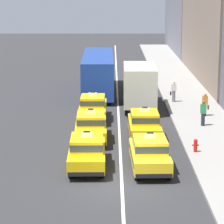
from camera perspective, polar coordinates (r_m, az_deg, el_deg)
name	(u,v)px	position (r m, az deg, el deg)	size (l,w,h in m)	color
ground_plane	(120,188)	(26.81, 0.80, -7.42)	(160.00, 160.00, 0.00)	#2B2B2D
lane_stripe_left_right	(116,100)	(46.10, 0.37, 1.17)	(0.14, 80.00, 0.01)	silver
sidewalk_curb	(195,113)	(41.64, 8.17, -0.12)	(4.00, 90.00, 0.15)	gray
taxi_left_nearest	(85,151)	(29.27, -2.66, -3.87)	(1.89, 4.59, 1.96)	black
taxi_left_second	(89,126)	(34.26, -2.27, -1.40)	(1.92, 4.60, 1.96)	black
taxi_left_third	(91,107)	(39.45, -2.08, 0.49)	(1.84, 4.57, 1.96)	black
bus_left_fourth	(96,72)	(48.84, -1.57, 3.98)	(2.65, 11.23, 3.22)	black
taxi_right_nearest	(148,153)	(29.07, 3.52, -4.00)	(1.94, 4.61, 1.96)	black
taxi_right_second	(142,124)	(34.78, 3.00, -1.19)	(1.87, 4.58, 1.96)	black
box_truck_right_third	(137,84)	(42.96, 2.49, 2.71)	(2.38, 6.99, 3.27)	black
taxi_right_fourth	(134,80)	(50.36, 2.15, 3.16)	(1.83, 4.56, 1.96)	black
pedestrian_near_crosswalk	(172,91)	(44.87, 5.87, 2.02)	(0.47, 0.24, 1.61)	slate
pedestrian_mid_block	(203,104)	(40.44, 8.91, 0.76)	(0.47, 0.24, 1.62)	#23232D
pedestrian_by_storefront	(201,113)	(37.64, 8.73, -0.09)	(0.36, 0.24, 1.64)	#23232D
fire_hydrant	(194,145)	(31.92, 7.99, -3.20)	(0.36, 0.22, 0.73)	red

